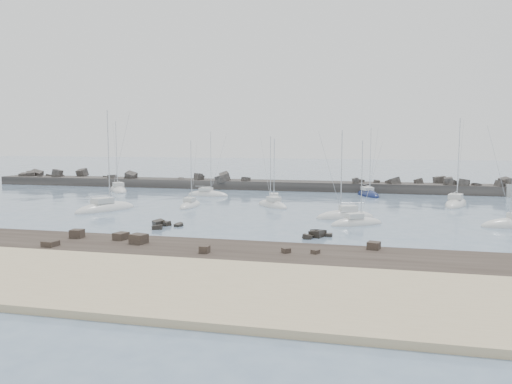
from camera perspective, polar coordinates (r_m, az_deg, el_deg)
ground at (r=67.99m, az=-3.73°, el=-2.86°), size 400.00×400.00×0.00m
sand_strip at (r=39.24m, az=-17.80°, el=-9.86°), size 140.00×14.00×1.00m
rock_shelf at (r=47.96m, az=-11.96°, el=-6.77°), size 140.00×12.48×1.65m
rock_cluster_near at (r=61.35m, az=-10.58°, el=-3.85°), size 3.87×4.14×1.41m
rock_cluster_far at (r=54.78m, az=7.00°, el=-4.93°), size 3.06×3.67×1.49m
breakwater at (r=106.07m, az=-1.24°, el=0.56°), size 115.00×7.60×5.16m
sailboat_1 at (r=104.84m, az=-15.48°, el=0.17°), size 8.21×9.47×15.20m
sailboat_3 at (r=78.68m, az=-7.52°, el=-1.58°), size 2.22×7.02×11.17m
sailboat_4 at (r=93.41m, az=-5.52°, el=-0.35°), size 8.32×3.26×12.78m
sailboat_5 at (r=78.24m, az=1.90°, el=-1.57°), size 6.89×6.97×11.95m
sailboat_6 at (r=83.77m, az=2.05°, el=-1.07°), size 3.79×7.56×11.50m
sailboat_7 at (r=62.99m, az=11.43°, el=-3.57°), size 7.15×5.58×11.24m
sailboat_8 at (r=95.67m, az=12.68°, el=-0.31°), size 5.70×9.04×13.63m
sailboat_9 at (r=67.68m, az=10.18°, el=-2.86°), size 8.28×5.09×12.73m
sailboat_10 at (r=85.58m, az=21.87°, el=-1.33°), size 5.60×9.88×15.00m
sailboat_13 at (r=77.26m, az=-16.83°, el=-1.92°), size 7.14×10.45×15.95m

